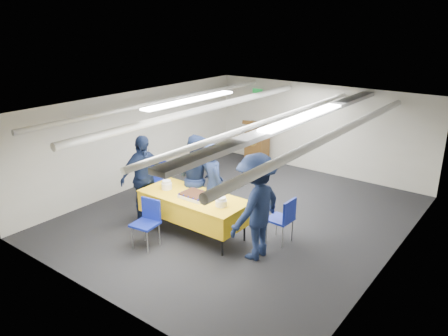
{
  "coord_description": "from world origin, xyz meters",
  "views": [
    {
      "loc": [
        4.68,
        -6.75,
        3.92
      ],
      "look_at": [
        -0.28,
        -0.2,
        1.05
      ],
      "focal_mm": 35.0,
      "sensor_mm": 36.0,
      "label": 1
    }
  ],
  "objects_px": {
    "sheet_cake": "(195,195)",
    "sailor_b": "(196,177)",
    "sailor_a": "(213,186)",
    "sailor_d": "(256,207)",
    "podium": "(257,143)",
    "serving_table": "(194,206)",
    "sailor_c": "(143,178)",
    "chair_left": "(157,176)",
    "chair_near": "(148,218)",
    "chair_right": "(284,216)"
  },
  "relations": [
    {
      "from": "serving_table",
      "to": "sailor_c",
      "type": "xyz_separation_m",
      "value": [
        -1.25,
        -0.09,
        0.31
      ]
    },
    {
      "from": "serving_table",
      "to": "podium",
      "type": "bearing_deg",
      "value": 107.54
    },
    {
      "from": "chair_left",
      "to": "sailor_b",
      "type": "relative_size",
      "value": 0.5
    },
    {
      "from": "chair_near",
      "to": "sheet_cake",
      "type": "bearing_deg",
      "value": 61.11
    },
    {
      "from": "serving_table",
      "to": "chair_near",
      "type": "bearing_deg",
      "value": -113.07
    },
    {
      "from": "sheet_cake",
      "to": "chair_near",
      "type": "bearing_deg",
      "value": -118.89
    },
    {
      "from": "sailor_a",
      "to": "sailor_b",
      "type": "distance_m",
      "value": 0.51
    },
    {
      "from": "chair_near",
      "to": "sailor_c",
      "type": "relative_size",
      "value": 0.5
    },
    {
      "from": "serving_table",
      "to": "chair_near",
      "type": "distance_m",
      "value": 0.91
    },
    {
      "from": "chair_near",
      "to": "chair_left",
      "type": "bearing_deg",
      "value": 131.11
    },
    {
      "from": "chair_near",
      "to": "chair_right",
      "type": "bearing_deg",
      "value": 38.85
    },
    {
      "from": "podium",
      "to": "sailor_a",
      "type": "xyz_separation_m",
      "value": [
        1.42,
        -3.72,
        0.23
      ]
    },
    {
      "from": "podium",
      "to": "sailor_a",
      "type": "distance_m",
      "value": 3.98
    },
    {
      "from": "podium",
      "to": "sailor_a",
      "type": "bearing_deg",
      "value": -69.1
    },
    {
      "from": "serving_table",
      "to": "sailor_d",
      "type": "height_order",
      "value": "sailor_d"
    },
    {
      "from": "chair_right",
      "to": "sheet_cake",
      "type": "bearing_deg",
      "value": -153.29
    },
    {
      "from": "sheet_cake",
      "to": "chair_right",
      "type": "xyz_separation_m",
      "value": [
        1.45,
        0.73,
        -0.28
      ]
    },
    {
      "from": "podium",
      "to": "sheet_cake",
      "type": "bearing_deg",
      "value": -71.61
    },
    {
      "from": "chair_near",
      "to": "sailor_b",
      "type": "bearing_deg",
      "value": 92.28
    },
    {
      "from": "sailor_b",
      "to": "sheet_cake",
      "type": "bearing_deg",
      "value": 130.73
    },
    {
      "from": "podium",
      "to": "chair_left",
      "type": "xyz_separation_m",
      "value": [
        -0.46,
        -3.38,
        -0.08
      ]
    },
    {
      "from": "chair_left",
      "to": "sheet_cake",
      "type": "bearing_deg",
      "value": -24.49
    },
    {
      "from": "chair_right",
      "to": "sailor_d",
      "type": "relative_size",
      "value": 0.47
    },
    {
      "from": "sailor_b",
      "to": "sailor_d",
      "type": "distance_m",
      "value": 1.87
    },
    {
      "from": "sailor_a",
      "to": "sailor_c",
      "type": "bearing_deg",
      "value": 47.65
    },
    {
      "from": "chair_near",
      "to": "sailor_b",
      "type": "xyz_separation_m",
      "value": [
        -0.06,
        1.39,
        0.35
      ]
    },
    {
      "from": "chair_left",
      "to": "sailor_b",
      "type": "bearing_deg",
      "value": -10.3
    },
    {
      "from": "serving_table",
      "to": "sailor_c",
      "type": "bearing_deg",
      "value": -175.94
    },
    {
      "from": "podium",
      "to": "chair_left",
      "type": "bearing_deg",
      "value": -97.81
    },
    {
      "from": "serving_table",
      "to": "chair_near",
      "type": "height_order",
      "value": "chair_near"
    },
    {
      "from": "chair_near",
      "to": "sailor_d",
      "type": "height_order",
      "value": "sailor_d"
    },
    {
      "from": "chair_near",
      "to": "sailor_c",
      "type": "height_order",
      "value": "sailor_c"
    },
    {
      "from": "sailor_d",
      "to": "chair_right",
      "type": "bearing_deg",
      "value": 168.8
    },
    {
      "from": "chair_left",
      "to": "sailor_c",
      "type": "bearing_deg",
      "value": -58.96
    },
    {
      "from": "sheet_cake",
      "to": "sailor_a",
      "type": "relative_size",
      "value": 0.31
    },
    {
      "from": "serving_table",
      "to": "chair_near",
      "type": "xyz_separation_m",
      "value": [
        -0.35,
        -0.83,
        -0.03
      ]
    },
    {
      "from": "serving_table",
      "to": "podium",
      "type": "distance_m",
      "value": 4.4
    },
    {
      "from": "serving_table",
      "to": "sailor_c",
      "type": "height_order",
      "value": "sailor_c"
    },
    {
      "from": "serving_table",
      "to": "podium",
      "type": "relative_size",
      "value": 1.67
    },
    {
      "from": "chair_near",
      "to": "podium",
      "type": "bearing_deg",
      "value": 100.93
    },
    {
      "from": "sailor_a",
      "to": "sailor_d",
      "type": "bearing_deg",
      "value": -175.66
    },
    {
      "from": "sheet_cake",
      "to": "sailor_b",
      "type": "xyz_separation_m",
      "value": [
        -0.49,
        0.6,
        0.06
      ]
    },
    {
      "from": "sailor_a",
      "to": "sailor_b",
      "type": "xyz_separation_m",
      "value": [
        -0.5,
        0.08,
        0.04
      ]
    },
    {
      "from": "sailor_a",
      "to": "sailor_d",
      "type": "distance_m",
      "value": 1.37
    },
    {
      "from": "chair_near",
      "to": "sailor_d",
      "type": "bearing_deg",
      "value": 25.8
    },
    {
      "from": "sailor_a",
      "to": "chair_near",
      "type": "bearing_deg",
      "value": 95.84
    },
    {
      "from": "sheet_cake",
      "to": "sailor_c",
      "type": "xyz_separation_m",
      "value": [
        -1.33,
        -0.05,
        0.06
      ]
    },
    {
      "from": "chair_left",
      "to": "sailor_b",
      "type": "xyz_separation_m",
      "value": [
        1.38,
        -0.25,
        0.35
      ]
    },
    {
      "from": "sheet_cake",
      "to": "chair_left",
      "type": "height_order",
      "value": "chair_left"
    },
    {
      "from": "sailor_c",
      "to": "serving_table",
      "type": "bearing_deg",
      "value": -78.4
    }
  ]
}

